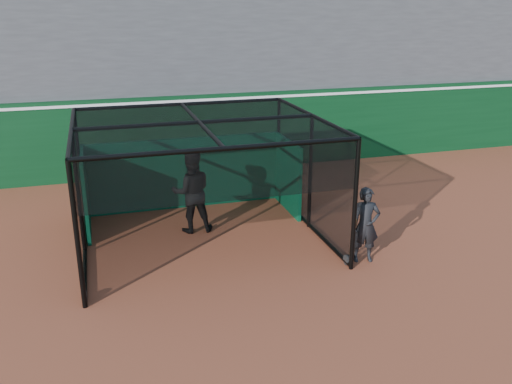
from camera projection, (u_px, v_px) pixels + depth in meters
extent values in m
plane|color=brown|center=(228.00, 304.00, 9.89)|extent=(120.00, 120.00, 0.00)
cube|color=#093517|center=(164.00, 135.00, 17.18)|extent=(50.00, 0.45, 2.50)
cube|color=white|center=(162.00, 101.00, 16.82)|extent=(50.00, 0.50, 0.08)
cube|color=#4C4C4F|center=(146.00, 42.00, 19.82)|extent=(50.00, 7.85, 7.75)
cube|color=#064529|center=(185.00, 173.00, 14.36)|extent=(5.17, 0.10, 1.90)
cylinder|color=black|center=(85.00, 296.00, 9.95)|extent=(0.08, 0.22, 0.22)
cylinder|color=black|center=(347.00, 260.00, 11.37)|extent=(0.08, 0.22, 0.22)
cylinder|color=black|center=(85.00, 214.00, 13.85)|extent=(0.08, 0.22, 0.22)
cylinder|color=black|center=(280.00, 194.00, 15.28)|extent=(0.08, 0.22, 0.22)
imported|color=black|center=(192.00, 192.00, 12.81)|extent=(1.00, 0.81, 1.97)
imported|color=black|center=(366.00, 225.00, 11.33)|extent=(0.66, 0.51, 1.63)
cylinder|color=#593819|center=(353.00, 237.00, 11.40)|extent=(0.15, 0.36, 0.96)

